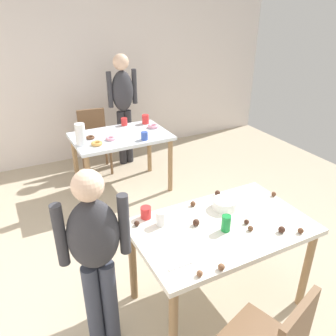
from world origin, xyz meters
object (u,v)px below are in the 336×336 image
object	(u,v)px
mixing_bowl	(225,204)
pitcher_far	(80,135)
chair_far_table	(94,137)
dining_table_near	(221,235)
soda_can	(226,223)
person_girl_near	(95,251)
dining_table_far	(121,143)
person_adult_far	(123,100)

from	to	relation	value
mixing_bowl	pitcher_far	world-z (taller)	pitcher_far
mixing_bowl	chair_far_table	bearing A→B (deg)	96.53
dining_table_near	soda_can	bearing A→B (deg)	-105.04
chair_far_table	person_girl_near	xyz separation A→B (m)	(-0.77, -2.77, 0.32)
dining_table_far	mixing_bowl	distance (m)	1.93
mixing_bowl	soda_can	xyz separation A→B (m)	(-0.17, -0.24, 0.02)
chair_far_table	soda_can	bearing A→B (deg)	-87.27
person_girl_near	person_adult_far	bearing A→B (deg)	66.04
pitcher_far	person_girl_near	bearing A→B (deg)	-101.87
mixing_bowl	dining_table_near	bearing A→B (deg)	-130.30
person_adult_far	mixing_bowl	distance (m)	2.68
dining_table_far	person_adult_far	bearing A→B (deg)	66.52
chair_far_table	mixing_bowl	world-z (taller)	chair_far_table
chair_far_table	dining_table_near	bearing A→B (deg)	-86.86
dining_table_near	person_adult_far	size ratio (longest dim) A/B	0.81
person_girl_near	mixing_bowl	xyz separation A→B (m)	(1.07, 0.12, -0.03)
dining_table_far	mixing_bowl	world-z (taller)	mixing_bowl
chair_far_table	pitcher_far	distance (m)	0.99
dining_table_far	dining_table_near	bearing A→B (deg)	-89.67
person_adult_far	mixing_bowl	xyz separation A→B (m)	(-0.17, -2.67, -0.17)
mixing_bowl	pitcher_far	size ratio (longest dim) A/B	0.76
person_girl_near	dining_table_far	bearing A→B (deg)	65.86
dining_table_far	mixing_bowl	size ratio (longest dim) A/B	6.01
dining_table_near	person_adult_far	bearing A→B (deg)	83.71
dining_table_near	chair_far_table	xyz separation A→B (m)	(-0.16, 2.83, -0.16)
chair_far_table	pitcher_far	size ratio (longest dim) A/B	3.44
dining_table_far	person_girl_near	size ratio (longest dim) A/B	0.84
mixing_bowl	dining_table_far	bearing A→B (deg)	94.79
dining_table_far	person_adult_far	distance (m)	0.88
chair_far_table	soda_can	world-z (taller)	soda_can
dining_table_far	soda_can	distance (m)	2.17
dining_table_near	dining_table_far	size ratio (longest dim) A/B	1.11
dining_table_near	chair_far_table	distance (m)	2.84
dining_table_far	chair_far_table	xyz separation A→B (m)	(-0.14, 0.74, -0.15)
dining_table_far	chair_far_table	distance (m)	0.76
chair_far_table	dining_table_far	bearing A→B (deg)	-79.00
dining_table_far	mixing_bowl	xyz separation A→B (m)	(0.16, -1.92, 0.14)
person_girl_near	soda_can	distance (m)	0.92
person_adult_far	pitcher_far	bearing A→B (deg)	-134.30
person_adult_far	mixing_bowl	size ratio (longest dim) A/B	8.27
person_girl_near	pitcher_far	xyz separation A→B (m)	(0.41, 1.93, 0.06)
person_girl_near	soda_can	size ratio (longest dim) A/B	11.33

